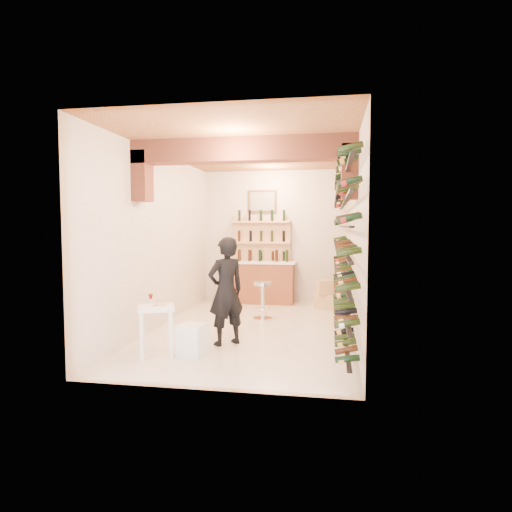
{
  "coord_description": "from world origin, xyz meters",
  "views": [
    {
      "loc": [
        1.37,
        -7.68,
        1.87
      ],
      "look_at": [
        0.0,
        0.3,
        1.3
      ],
      "focal_mm": 30.73,
      "sensor_mm": 36.0,
      "label": 1
    }
  ],
  "objects": [
    {
      "name": "ground",
      "position": [
        0.0,
        0.0,
        0.0
      ],
      "size": [
        6.0,
        6.0,
        0.0
      ],
      "primitive_type": "plane",
      "color": "beige",
      "rests_on": "ground"
    },
    {
      "name": "room_shell",
      "position": [
        0.0,
        -0.26,
        2.25
      ],
      "size": [
        3.52,
        6.02,
        3.21
      ],
      "color": "beige",
      "rests_on": "ground"
    },
    {
      "name": "wine_rack",
      "position": [
        1.53,
        0.0,
        1.55
      ],
      "size": [
        0.32,
        5.7,
        2.56
      ],
      "color": "black",
      "rests_on": "ground"
    },
    {
      "name": "back_counter",
      "position": [
        -0.3,
        2.65,
        0.53
      ],
      "size": [
        1.7,
        0.62,
        1.29
      ],
      "color": "brown",
      "rests_on": "ground"
    },
    {
      "name": "back_shelving",
      "position": [
        -0.3,
        2.89,
        1.17
      ],
      "size": [
        1.4,
        0.31,
        2.73
      ],
      "color": "tan",
      "rests_on": "ground"
    },
    {
      "name": "tasting_table",
      "position": [
        -1.08,
        -1.83,
        0.59
      ],
      "size": [
        0.65,
        0.65,
        0.87
      ],
      "rotation": [
        0.0,
        0.0,
        0.41
      ],
      "color": "white",
      "rests_on": "ground"
    },
    {
      "name": "white_stool",
      "position": [
        -0.57,
        -1.76,
        0.23
      ],
      "size": [
        0.44,
        0.44,
        0.46
      ],
      "primitive_type": "cube",
      "rotation": [
        0.0,
        0.0,
        -0.22
      ],
      "color": "white",
      "rests_on": "ground"
    },
    {
      "name": "person",
      "position": [
        -0.24,
        -1.09,
        0.84
      ],
      "size": [
        0.73,
        0.72,
        1.69
      ],
      "primitive_type": "imported",
      "rotation": [
        0.0,
        0.0,
        3.9
      ],
      "color": "black",
      "rests_on": "ground"
    },
    {
      "name": "chrome_barstool",
      "position": [
        0.04,
        0.83,
        0.43
      ],
      "size": [
        0.39,
        0.39,
        0.75
      ],
      "rotation": [
        0.0,
        0.0,
        -0.08
      ],
      "color": "silver",
      "rests_on": "ground"
    },
    {
      "name": "crate_lower",
      "position": [
        1.33,
        2.2,
        0.17
      ],
      "size": [
        0.64,
        0.53,
        0.33
      ],
      "primitive_type": "cube",
      "rotation": [
        0.0,
        0.0,
        -0.31
      ],
      "color": "tan",
      "rests_on": "ground"
    },
    {
      "name": "crate_upper",
      "position": [
        1.33,
        2.2,
        0.49
      ],
      "size": [
        0.63,
        0.52,
        0.32
      ],
      "primitive_type": "cube",
      "rotation": [
        0.0,
        0.0,
        0.3
      ],
      "color": "tan",
      "rests_on": "crate_lower"
    }
  ]
}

